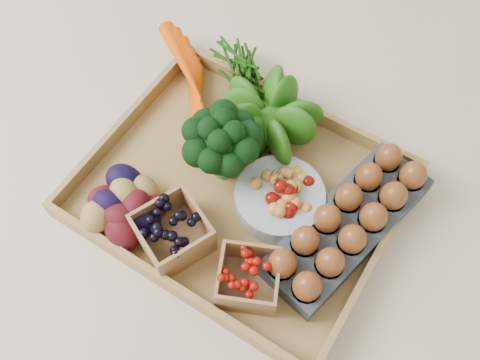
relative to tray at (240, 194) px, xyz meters
The scene contains 10 objects.
ground 0.01m from the tray, ahead, with size 4.00×4.00×0.00m, color beige.
tray is the anchor object (origin of this frame).
carrots 0.23m from the tray, 145.33° to the left, with size 0.23×0.16×0.05m, color #E14400, non-canonical shape.
lettuce 0.16m from the tray, 100.42° to the left, with size 0.13×0.13×0.13m, color #0F4F0C.
broccoli 0.08m from the tray, 155.79° to the left, with size 0.14×0.14×0.11m, color black, non-canonical shape.
cherry_bowl 0.08m from the tray, 11.99° to the left, with size 0.16×0.16×0.04m, color #8C9EA5.
egg_carton 0.21m from the tray, ahead, with size 0.12×0.34×0.04m, color #373F46.
potatoes 0.22m from the tray, 134.72° to the right, with size 0.16×0.16×0.09m, color #39090F, non-canonical shape.
punnet_blackberry 0.16m from the tray, 106.96° to the right, with size 0.11×0.11×0.08m, color black.
punnet_raspberry 0.18m from the tray, 53.18° to the right, with size 0.10×0.10×0.07m, color #770B05.
Camera 1 is at (0.25, -0.39, 0.90)m, focal length 40.00 mm.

